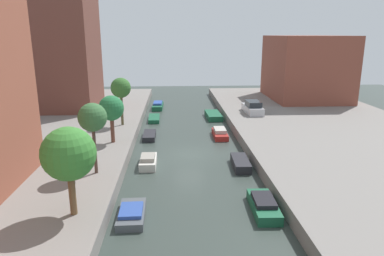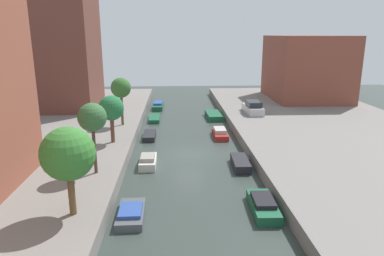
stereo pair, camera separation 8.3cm
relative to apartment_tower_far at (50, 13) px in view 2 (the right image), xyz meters
The scene contains 19 objects.
ground_plane 26.10m from the apartment_tower_far, 45.52° to the right, with size 84.00×84.00×0.00m, color #333D38.
quay_left 20.35m from the apartment_tower_far, 86.49° to the right, with size 20.00×64.00×1.00m, color gray.
quay_right 37.07m from the apartment_tower_far, 27.73° to the right, with size 20.00×64.00×1.00m, color gray.
apartment_tower_far is the anchor object (origin of this frame).
low_block_right 35.12m from the apartment_tower_far, ahead, with size 10.00×12.39×8.99m, color brown.
street_tree_0 30.95m from the apartment_tower_far, 71.71° to the right, with size 2.78×2.78×4.75m.
street_tree_1 25.64m from the apartment_tower_far, 67.48° to the right, with size 1.91×1.91×4.87m.
street_tree_2 20.02m from the apartment_tower_far, 58.79° to the right, with size 2.18×2.18×4.15m.
street_tree_3 15.33m from the apartment_tower_far, 44.83° to the right, with size 2.06×2.06×4.93m.
parked_car 26.98m from the apartment_tower_far, 10.35° to the right, with size 1.89×4.45×1.50m.
moored_boat_left_1 32.21m from the apartment_tower_far, 65.74° to the right, with size 1.55×3.28×0.65m.
moored_boat_left_2 25.76m from the apartment_tower_far, 56.11° to the right, with size 1.28×3.05×0.92m.
moored_boat_left_3 20.59m from the apartment_tower_far, 41.89° to the right, with size 1.21×3.30×0.51m.
moored_boat_left_4 17.84m from the apartment_tower_far, 15.35° to the right, with size 1.35×3.79×0.45m.
moored_boat_left_5 17.94m from the apartment_tower_far, 17.02° to the left, with size 1.51×4.43×0.89m.
moored_boat_right_1 35.55m from the apartment_tower_far, 53.20° to the right, with size 1.52×3.79×0.84m.
moored_boat_right_2 30.51m from the apartment_tower_far, 44.38° to the right, with size 1.33×3.39×0.67m.
moored_boat_right_3 25.46m from the apartment_tower_far, 29.39° to the right, with size 1.34×3.61×0.88m.
moored_boat_right_4 23.39m from the apartment_tower_far, ahead, with size 1.87×4.42×0.66m.
Camera 2 is at (-1.23, -29.26, 10.24)m, focal length 33.05 mm.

